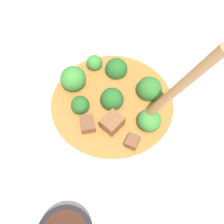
# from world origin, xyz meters

# --- Properties ---
(ground_plane) EXTENTS (4.00, 4.00, 0.00)m
(ground_plane) POSITION_xyz_m (0.00, 0.00, 0.00)
(ground_plane) COLOR silver
(stew_bowl) EXTENTS (0.22, 0.24, 0.30)m
(stew_bowl) POSITION_xyz_m (0.00, -0.00, 0.06)
(stew_bowl) COLOR white
(stew_bowl) RESTS_ON ground_plane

